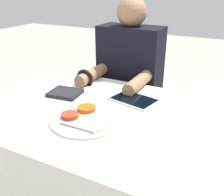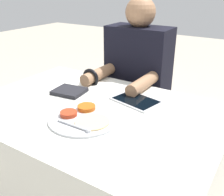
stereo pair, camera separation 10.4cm
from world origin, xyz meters
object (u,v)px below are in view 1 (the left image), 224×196
object	(u,v)px
red_notebook	(65,93)
thali_tray	(86,119)
person_diner	(129,97)
tablet_device	(134,100)

from	to	relation	value
red_notebook	thali_tray	bearing A→B (deg)	-37.36
red_notebook	person_diner	size ratio (longest dim) A/B	0.14
tablet_device	person_diner	size ratio (longest dim) A/B	0.21
red_notebook	person_diner	bearing A→B (deg)	71.71
red_notebook	tablet_device	bearing A→B (deg)	15.42
tablet_device	person_diner	world-z (taller)	person_diner
thali_tray	person_diner	world-z (taller)	person_diner
thali_tray	red_notebook	size ratio (longest dim) A/B	1.77
tablet_device	thali_tray	bearing A→B (deg)	-109.71
thali_tray	tablet_device	size ratio (longest dim) A/B	1.20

